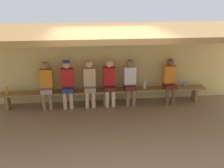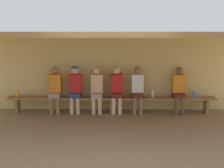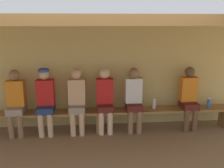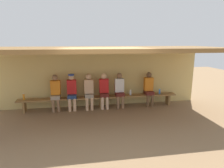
# 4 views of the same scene
# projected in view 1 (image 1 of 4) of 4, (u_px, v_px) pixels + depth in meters

# --- Properties ---
(ground_plane) EXTENTS (24.00, 24.00, 0.00)m
(ground_plane) POSITION_uv_depth(u_px,v_px,m) (110.00, 131.00, 6.25)
(ground_plane) COLOR #8C6D4C
(back_wall) EXTENTS (8.00, 0.20, 2.20)m
(back_wall) POSITION_uv_depth(u_px,v_px,m) (103.00, 65.00, 7.76)
(back_wall) COLOR tan
(back_wall) RESTS_ON ground
(dugout_roof) EXTENTS (8.00, 2.80, 0.12)m
(dugout_roof) POSITION_uv_depth(u_px,v_px,m) (107.00, 32.00, 6.16)
(dugout_roof) COLOR brown
(dugout_roof) RESTS_ON back_wall
(bench) EXTENTS (6.00, 0.36, 0.46)m
(bench) POSITION_uv_depth(u_px,v_px,m) (104.00, 92.00, 7.58)
(bench) COLOR olive
(bench) RESTS_ON ground
(player_in_blue) EXTENTS (0.34, 0.42, 1.34)m
(player_in_blue) POSITION_uv_depth(u_px,v_px,m) (67.00, 82.00, 7.36)
(player_in_blue) COLOR navy
(player_in_blue) RESTS_ON ground
(player_rightmost) EXTENTS (0.34, 0.42, 1.34)m
(player_rightmost) POSITION_uv_depth(u_px,v_px,m) (130.00, 80.00, 7.54)
(player_rightmost) COLOR #591E19
(player_rightmost) RESTS_ON ground
(player_near_post) EXTENTS (0.34, 0.42, 1.34)m
(player_near_post) POSITION_uv_depth(u_px,v_px,m) (170.00, 79.00, 7.66)
(player_near_post) COLOR #591E19
(player_near_post) RESTS_ON ground
(player_in_white) EXTENTS (0.34, 0.42, 1.34)m
(player_in_white) POSITION_uv_depth(u_px,v_px,m) (47.00, 83.00, 7.30)
(player_in_white) COLOR gray
(player_in_white) RESTS_ON ground
(player_with_sunglasses) EXTENTS (0.34, 0.42, 1.34)m
(player_with_sunglasses) POSITION_uv_depth(u_px,v_px,m) (110.00, 81.00, 7.48)
(player_with_sunglasses) COLOR #591E19
(player_with_sunglasses) RESTS_ON ground
(player_middle) EXTENTS (0.34, 0.42, 1.34)m
(player_middle) POSITION_uv_depth(u_px,v_px,m) (90.00, 82.00, 7.42)
(player_middle) COLOR gray
(player_middle) RESTS_ON ground
(water_bottle_clear) EXTENTS (0.07, 0.07, 0.21)m
(water_bottle_clear) POSITION_uv_depth(u_px,v_px,m) (184.00, 84.00, 7.74)
(water_bottle_clear) COLOR blue
(water_bottle_clear) RESTS_ON bench
(water_bottle_blue) EXTENTS (0.07, 0.07, 0.21)m
(water_bottle_blue) POSITION_uv_depth(u_px,v_px,m) (145.00, 85.00, 7.66)
(water_bottle_blue) COLOR silver
(water_bottle_blue) RESTS_ON bench
(water_bottle_orange) EXTENTS (0.07, 0.07, 0.24)m
(water_bottle_orange) POSITION_uv_depth(u_px,v_px,m) (7.00, 89.00, 7.28)
(water_bottle_orange) COLOR orange
(water_bottle_orange) RESTS_ON bench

